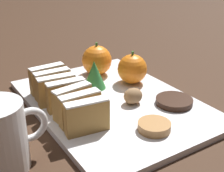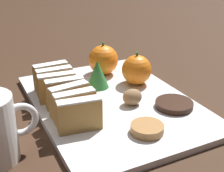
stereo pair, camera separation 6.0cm
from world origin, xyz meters
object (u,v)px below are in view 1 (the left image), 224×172
(orange_far, at_px, (132,69))
(chocolate_cookie, at_px, (174,101))
(walnut, at_px, (133,96))
(orange_near, at_px, (97,60))

(orange_far, xyz_separation_m, chocolate_cookie, (0.01, -0.12, -0.03))
(walnut, height_order, chocolate_cookie, walnut)
(walnut, relative_size, chocolate_cookie, 0.54)
(orange_far, distance_m, walnut, 0.10)
(orange_near, bearing_deg, chocolate_cookie, -76.70)
(orange_far, bearing_deg, orange_near, 115.81)
(orange_near, xyz_separation_m, chocolate_cookie, (0.05, -0.21, -0.03))
(orange_far, distance_m, chocolate_cookie, 0.13)
(orange_near, bearing_deg, walnut, -95.52)
(orange_near, bearing_deg, orange_far, -64.19)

